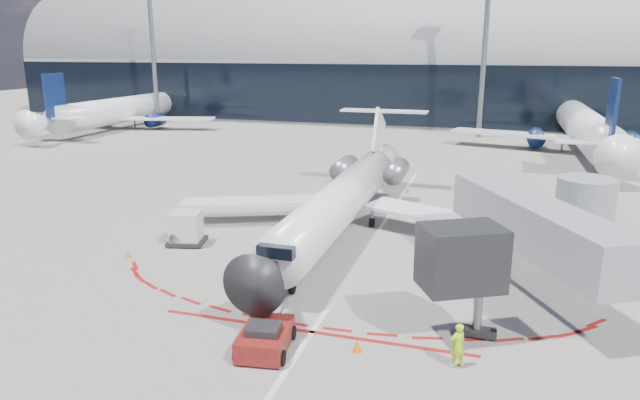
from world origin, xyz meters
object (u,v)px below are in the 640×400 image
(pushback_tug, at_px, (265,338))
(uld_container, at_px, (186,228))
(ramp_worker, at_px, (458,345))
(regional_jet, at_px, (346,196))

(pushback_tug, bearing_deg, uld_container, 124.30)
(ramp_worker, relative_size, uld_container, 0.70)
(regional_jet, height_order, pushback_tug, regional_jet)
(regional_jet, xyz_separation_m, uld_container, (-8.74, -5.39, -1.40))
(regional_jet, height_order, ramp_worker, regional_jet)
(pushback_tug, height_order, ramp_worker, ramp_worker)
(pushback_tug, relative_size, ramp_worker, 2.65)
(regional_jet, relative_size, ramp_worker, 16.02)
(uld_container, bearing_deg, pushback_tug, -61.73)
(ramp_worker, bearing_deg, uld_container, -67.25)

